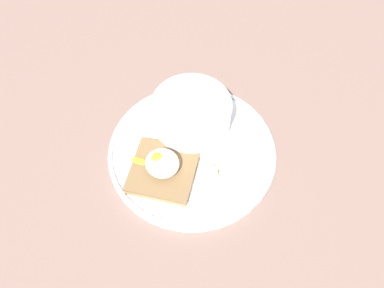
{
  "coord_description": "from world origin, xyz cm",
  "views": [
    {
      "loc": [
        -16.92,
        32.2,
        60.86
      ],
      "look_at": [
        0.0,
        0.0,
        5.0
      ],
      "focal_mm": 40.0,
      "sensor_mm": 36.0,
      "label": 1
    }
  ],
  "objects": [
    {
      "name": "banana_slice_back",
      "position": [
        -4.5,
        3.08,
        3.81
      ],
      "size": [
        4.36,
        4.34,
        1.85
      ],
      "color": "beige",
      "rests_on": "plate"
    },
    {
      "name": "banana_slice_left",
      "position": [
        -5.76,
        -0.48,
        3.58
      ],
      "size": [
        4.25,
        4.28,
        1.27
      ],
      "color": "beige",
      "rests_on": "plate"
    },
    {
      "name": "banana_slice_front",
      "position": [
        -8.32,
        -0.44,
        3.72
      ],
      "size": [
        4.17,
        4.27,
        1.66
      ],
      "color": "beige",
      "rests_on": "plate"
    },
    {
      "name": "poached_egg",
      "position": [
        2.1,
        5.74,
        6.16
      ],
      "size": [
        7.73,
        4.92,
        3.52
      ],
      "color": "white",
      "rests_on": "toast_slice"
    },
    {
      "name": "banana_slice_right",
      "position": [
        -7.18,
        -2.68,
        3.6
      ],
      "size": [
        3.79,
        3.75,
        1.29
      ],
      "color": "beige",
      "rests_on": "plate"
    },
    {
      "name": "ground_plane",
      "position": [
        0.0,
        0.0,
        1.0
      ],
      "size": [
        120.0,
        120.0,
        2.0
      ],
      "primitive_type": "cube",
      "color": "#765E53",
      "rests_on": "ground"
    },
    {
      "name": "plate",
      "position": [
        0.0,
        0.0,
        2.8
      ],
      "size": [
        26.83,
        26.83,
        1.6
      ],
      "color": "white",
      "rests_on": "ground_plane"
    },
    {
      "name": "oatmeal_bowl",
      "position": [
        2.3,
        -4.19,
        6.12
      ],
      "size": [
        12.77,
        12.77,
        6.22
      ],
      "color": "white",
      "rests_on": "plate"
    },
    {
      "name": "toast_slice",
      "position": [
        1.99,
        5.72,
        3.83
      ],
      "size": [
        11.85,
        11.85,
        1.49
      ],
      "color": "brown",
      "rests_on": "plate"
    }
  ]
}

